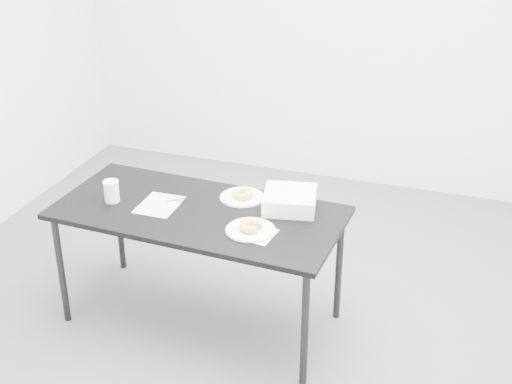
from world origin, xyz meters
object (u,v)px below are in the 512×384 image
(table, at_px, (199,219))
(donut_far, at_px, (242,194))
(plate_near, at_px, (251,230))
(bakery_box, at_px, (290,200))
(coffee_cup, at_px, (111,191))
(plate_far, at_px, (242,197))
(donut_near, at_px, (250,226))
(scorecard, at_px, (159,205))
(pen, at_px, (176,200))

(table, height_order, donut_far, donut_far)
(plate_near, distance_m, bakery_box, 0.34)
(donut_far, xyz_separation_m, coffee_cup, (-0.67, -0.27, 0.04))
(plate_far, bearing_deg, donut_near, -63.71)
(plate_near, relative_size, coffee_cup, 2.10)
(donut_far, relative_size, coffee_cup, 0.96)
(plate_near, bearing_deg, donut_far, 116.29)
(table, bearing_deg, coffee_cup, -171.04)
(plate_near, bearing_deg, coffee_cup, 175.37)
(donut_near, bearing_deg, coffee_cup, 175.37)
(donut_near, xyz_separation_m, donut_far, (-0.17, 0.34, -0.00))
(bakery_box, bearing_deg, scorecard, -175.11)
(table, distance_m, bakery_box, 0.51)
(donut_near, bearing_deg, plate_near, 0.00)
(table, relative_size, pen, 12.90)
(table, height_order, bakery_box, bakery_box)
(pen, relative_size, donut_near, 1.02)
(donut_near, bearing_deg, plate_far, 116.29)
(pen, xyz_separation_m, coffee_cup, (-0.33, -0.12, 0.06))
(plate_far, distance_m, bakery_box, 0.29)
(donut_near, height_order, donut_far, donut_near)
(table, relative_size, coffee_cup, 12.95)
(plate_near, height_order, coffee_cup, coffee_cup)
(scorecard, distance_m, donut_near, 0.58)
(table, xyz_separation_m, pen, (-0.16, 0.07, 0.06))
(plate_near, distance_m, plate_far, 0.38)
(plate_near, bearing_deg, table, 160.62)
(scorecard, height_order, coffee_cup, coffee_cup)
(plate_far, xyz_separation_m, donut_far, (0.00, 0.00, 0.02))
(table, bearing_deg, plate_far, 54.53)
(pen, distance_m, donut_far, 0.37)
(scorecard, relative_size, plate_near, 1.03)
(pen, relative_size, coffee_cup, 1.00)
(scorecard, distance_m, donut_far, 0.46)
(coffee_cup, xyz_separation_m, bakery_box, (0.95, 0.25, -0.02))
(plate_near, distance_m, donut_near, 0.02)
(table, xyz_separation_m, donut_far, (0.17, 0.22, 0.08))
(donut_far, xyz_separation_m, bakery_box, (0.28, -0.03, 0.02))
(table, distance_m, plate_near, 0.37)
(scorecard, height_order, plate_near, plate_near)
(bakery_box, bearing_deg, table, -168.75)
(plate_near, bearing_deg, scorecard, 168.99)
(plate_far, relative_size, coffee_cup, 2.05)
(scorecard, relative_size, pen, 2.15)
(table, height_order, plate_far, plate_far)
(donut_near, relative_size, plate_far, 0.48)
(table, xyz_separation_m, coffee_cup, (-0.49, -0.05, 0.12))
(pen, distance_m, donut_near, 0.54)
(plate_near, relative_size, donut_near, 2.13)
(table, xyz_separation_m, plate_near, (0.34, -0.12, 0.06))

